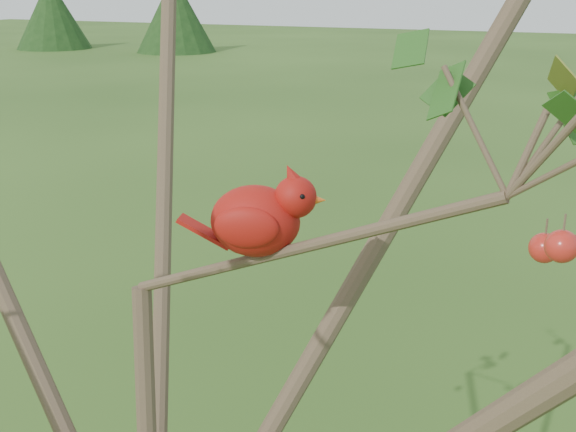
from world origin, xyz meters
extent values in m
sphere|color=red|center=(0.62, 0.02, 2.16)|extent=(0.04, 0.04, 0.04)
sphere|color=red|center=(0.60, 0.09, 2.12)|extent=(0.04, 0.04, 0.04)
ellipsoid|color=#B6140F|center=(0.18, 0.08, 2.11)|extent=(0.16, 0.14, 0.11)
sphere|color=#B6140F|center=(0.24, 0.10, 2.15)|extent=(0.08, 0.08, 0.06)
cone|color=#B6140F|center=(0.24, 0.10, 2.18)|extent=(0.05, 0.05, 0.05)
cone|color=#D85914|center=(0.27, 0.11, 2.15)|extent=(0.03, 0.03, 0.02)
ellipsoid|color=black|center=(0.26, 0.10, 2.15)|extent=(0.03, 0.04, 0.03)
cube|color=#B6140F|center=(0.11, 0.06, 2.09)|extent=(0.09, 0.05, 0.05)
ellipsoid|color=#B6140F|center=(0.17, 0.12, 2.11)|extent=(0.10, 0.06, 0.06)
ellipsoid|color=#B6140F|center=(0.19, 0.04, 2.11)|extent=(0.10, 0.06, 0.06)
cylinder|color=#493727|center=(-14.62, 22.62, 1.28)|extent=(0.39, 0.39, 2.57)
cone|color=black|center=(-14.62, 22.62, 1.39)|extent=(3.00, 3.00, 2.78)
cylinder|color=#493727|center=(-19.84, 21.90, 1.23)|extent=(0.37, 0.37, 2.47)
cone|color=black|center=(-19.84, 21.90, 1.34)|extent=(2.88, 2.88, 2.67)
camera|label=1|loc=(0.66, -0.84, 2.45)|focal=45.00mm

